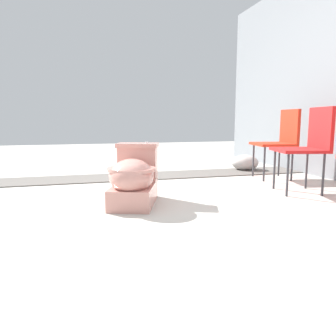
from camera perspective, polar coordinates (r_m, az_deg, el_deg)
ground_plane at (r=2.90m, az=-6.45°, el=-5.89°), size 14.00×14.00×0.00m
gravel_strip at (r=4.18m, az=-2.26°, el=-1.33°), size 0.56×8.00×0.01m
toilet at (r=2.78m, az=-5.99°, el=-1.87°), size 0.72×0.56×0.52m
folding_chair_left at (r=4.19m, az=19.09°, el=5.22°), size 0.50×0.50×0.83m
folding_chair_middle at (r=3.47m, az=23.42°, el=4.40°), size 0.53×0.53×0.83m
boulder_near at (r=4.76m, az=13.25°, el=0.93°), size 0.44×0.47×0.22m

